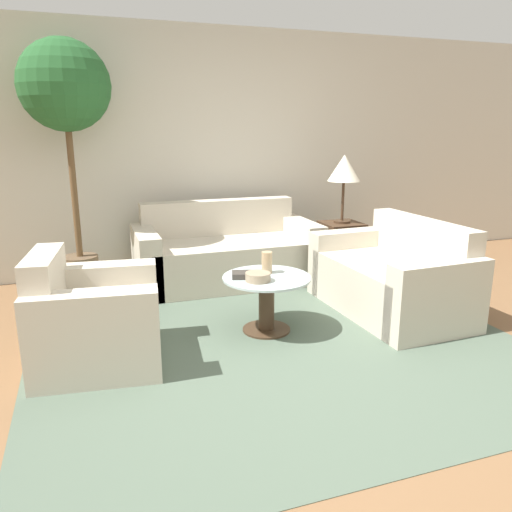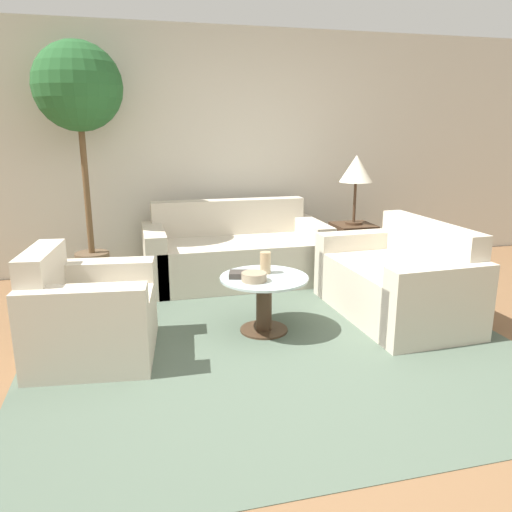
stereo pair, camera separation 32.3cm
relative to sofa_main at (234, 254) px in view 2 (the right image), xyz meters
name	(u,v)px [view 2 (the right image)]	position (x,y,z in m)	size (l,w,h in m)	color
ground_plane	(305,371)	(0.03, -2.11, -0.28)	(14.00, 14.00, 0.00)	brown
wall_back	(224,151)	(0.03, 0.63, 1.02)	(10.00, 0.06, 2.60)	beige
rug	(264,330)	(-0.06, -1.40, -0.27)	(3.51, 3.64, 0.01)	#4C5B4C
sofa_main	(234,254)	(0.00, 0.00, 0.00)	(1.84, 0.87, 0.81)	beige
armchair	(86,318)	(-1.37, -1.51, 0.00)	(0.90, 0.93, 0.78)	beige
loveseat	(400,283)	(1.16, -1.33, 0.00)	(0.88, 1.46, 0.80)	beige
coffee_table	(264,296)	(-0.06, -1.40, 0.01)	(0.68, 0.68, 0.45)	#422D1E
side_table	(352,250)	(1.27, -0.15, 0.00)	(0.41, 0.41, 0.56)	#422D1E
table_lamp	(356,170)	(1.27, -0.15, 0.85)	(0.34, 0.34, 0.72)	#422D1E
potted_plant	(79,100)	(-1.42, 0.16, 1.52)	(0.82, 0.82, 2.33)	brown
vase	(265,263)	(-0.03, -1.30, 0.26)	(0.08, 0.08, 0.17)	tan
bowl	(254,277)	(-0.16, -1.48, 0.20)	(0.19, 0.19, 0.06)	gray
book_stack	(240,274)	(-0.24, -1.36, 0.19)	(0.20, 0.17, 0.04)	#38332D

